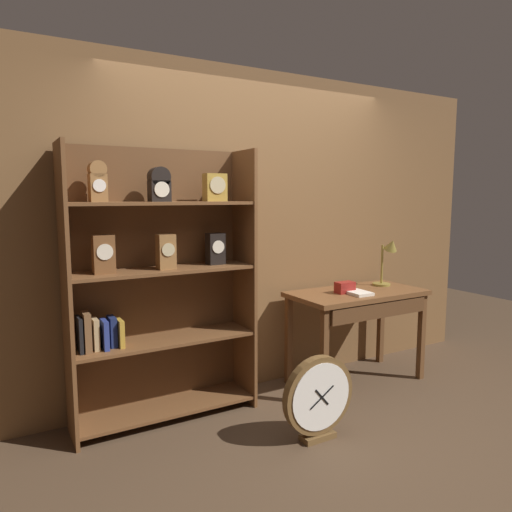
{
  "coord_description": "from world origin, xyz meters",
  "views": [
    {
      "loc": [
        -1.93,
        -2.16,
        1.6
      ],
      "look_at": [
        -0.21,
        0.84,
        1.16
      ],
      "focal_mm": 33.05,
      "sensor_mm": 36.0,
      "label": 1
    }
  ],
  "objects_px": {
    "workbench": "(359,304)",
    "round_clock_large": "(318,398)",
    "desk_lamp": "(388,257)",
    "toolbox_small": "(345,287)",
    "bookshelf": "(159,284)",
    "open_repair_manual": "(358,293)"
  },
  "relations": [
    {
      "from": "workbench",
      "to": "round_clock_large",
      "type": "xyz_separation_m",
      "value": [
        -0.89,
        -0.62,
        -0.4
      ]
    },
    {
      "from": "workbench",
      "to": "desk_lamp",
      "type": "distance_m",
      "value": 0.55
    },
    {
      "from": "round_clock_large",
      "to": "toolbox_small",
      "type": "bearing_deg",
      "value": 40.46
    },
    {
      "from": "bookshelf",
      "to": "workbench",
      "type": "distance_m",
      "value": 1.72
    },
    {
      "from": "toolbox_small",
      "to": "desk_lamp",
      "type": "bearing_deg",
      "value": 6.5
    },
    {
      "from": "toolbox_small",
      "to": "open_repair_manual",
      "type": "xyz_separation_m",
      "value": [
        0.06,
        -0.1,
        -0.03
      ]
    },
    {
      "from": "workbench",
      "to": "open_repair_manual",
      "type": "relative_size",
      "value": 5.29
    },
    {
      "from": "workbench",
      "to": "round_clock_large",
      "type": "bearing_deg",
      "value": -145.16
    },
    {
      "from": "bookshelf",
      "to": "toolbox_small",
      "type": "relative_size",
      "value": 12.1
    },
    {
      "from": "bookshelf",
      "to": "toolbox_small",
      "type": "bearing_deg",
      "value": -7.18
    },
    {
      "from": "bookshelf",
      "to": "round_clock_large",
      "type": "height_order",
      "value": "bookshelf"
    },
    {
      "from": "bookshelf",
      "to": "open_repair_manual",
      "type": "relative_size",
      "value": 8.79
    },
    {
      "from": "bookshelf",
      "to": "open_repair_manual",
      "type": "distance_m",
      "value": 1.63
    },
    {
      "from": "workbench",
      "to": "open_repair_manual",
      "type": "bearing_deg",
      "value": -136.08
    },
    {
      "from": "desk_lamp",
      "to": "open_repair_manual",
      "type": "height_order",
      "value": "desk_lamp"
    },
    {
      "from": "desk_lamp",
      "to": "bookshelf",
      "type": "bearing_deg",
      "value": 176.4
    },
    {
      "from": "desk_lamp",
      "to": "toolbox_small",
      "type": "relative_size",
      "value": 2.73
    },
    {
      "from": "bookshelf",
      "to": "desk_lamp",
      "type": "bearing_deg",
      "value": -3.6
    },
    {
      "from": "toolbox_small",
      "to": "round_clock_large",
      "type": "distance_m",
      "value": 1.13
    },
    {
      "from": "open_repair_manual",
      "to": "round_clock_large",
      "type": "relative_size",
      "value": 0.39
    },
    {
      "from": "toolbox_small",
      "to": "open_repair_manual",
      "type": "relative_size",
      "value": 0.73
    },
    {
      "from": "bookshelf",
      "to": "workbench",
      "type": "xyz_separation_m",
      "value": [
        1.68,
        -0.21,
        -0.3
      ]
    }
  ]
}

